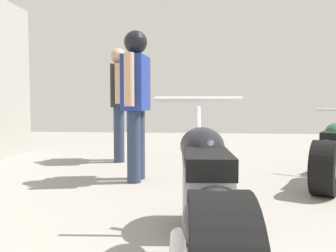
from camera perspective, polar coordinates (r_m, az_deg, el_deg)
The scene contains 5 objects.
ground_plane at distance 3.12m, azimuth 5.60°, elevation -13.80°, with size 15.89×15.89×0.00m, color gray.
motorcycle_maroon_cruiser at distance 1.96m, azimuth 5.83°, elevation -12.06°, with size 0.62×2.11×0.98m.
motorcycle_black_naked at distance 4.55m, azimuth 24.57°, elevation -4.04°, with size 1.01×1.75×0.86m.
mechanic_in_blue at distance 5.77m, azimuth -7.82°, elevation 4.44°, with size 0.37×0.72×1.78m.
mechanic_with_helmet at distance 4.30m, azimuth -5.10°, elevation 5.45°, with size 0.28×0.70×1.78m.
Camera 1 is at (-0.02, 0.30, 0.94)m, focal length 38.52 mm.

